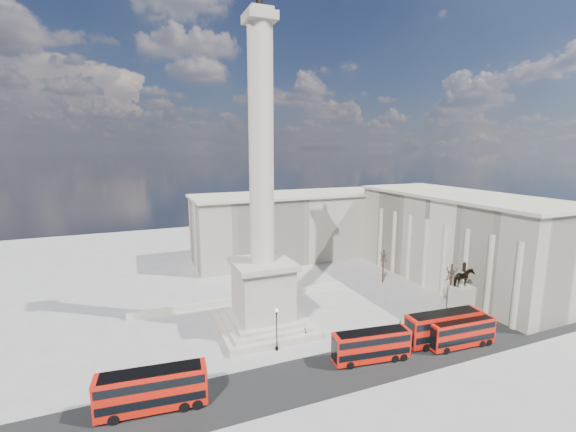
% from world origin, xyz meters
% --- Properties ---
extents(ground, '(180.00, 180.00, 0.00)m').
position_xyz_m(ground, '(0.00, 0.00, 0.00)').
color(ground, '#9C9A94').
rests_on(ground, ground).
extents(asphalt_road, '(120.00, 9.00, 0.01)m').
position_xyz_m(asphalt_road, '(5.00, -10.00, 0.00)').
color(asphalt_road, black).
rests_on(asphalt_road, ground).
extents(nelsons_column, '(14.00, 14.00, 49.85)m').
position_xyz_m(nelsons_column, '(0.00, 5.00, 12.92)').
color(nelsons_column, '#B4A796').
rests_on(nelsons_column, ground).
extents(balustrade_wall, '(40.00, 0.60, 1.10)m').
position_xyz_m(balustrade_wall, '(0.00, 16.00, 0.55)').
color(balustrade_wall, '#B9B499').
rests_on(balustrade_wall, ground).
extents(building_east, '(19.00, 46.00, 18.60)m').
position_xyz_m(building_east, '(45.00, 10.00, 9.32)').
color(building_east, beige).
rests_on(building_east, ground).
extents(building_northeast, '(51.00, 17.00, 16.60)m').
position_xyz_m(building_northeast, '(20.00, 40.00, 8.32)').
color(building_northeast, beige).
rests_on(building_northeast, ground).
extents(red_bus_a, '(11.60, 3.70, 4.62)m').
position_xyz_m(red_bus_a, '(-17.06, -8.99, 2.43)').
color(red_bus_a, red).
rests_on(red_bus_a, ground).
extents(red_bus_b, '(10.65, 3.73, 4.23)m').
position_xyz_m(red_bus_b, '(10.17, -9.58, 2.22)').
color(red_bus_b, red).
rests_on(red_bus_b, ground).
extents(red_bus_c, '(11.74, 3.54, 4.69)m').
position_xyz_m(red_bus_c, '(22.50, -9.50, 2.46)').
color(red_bus_c, red).
rests_on(red_bus_c, ground).
extents(red_bus_d, '(10.22, 2.99, 4.09)m').
position_xyz_m(red_bus_d, '(24.09, -11.20, 2.15)').
color(red_bus_d, red).
rests_on(red_bus_d, ground).
extents(victorian_lamp, '(0.53, 0.53, 6.15)m').
position_xyz_m(victorian_lamp, '(-0.46, -2.28, 3.62)').
color(victorian_lamp, black).
rests_on(victorian_lamp, ground).
extents(equestrian_statue, '(4.50, 3.37, 9.23)m').
position_xyz_m(equestrian_statue, '(32.51, -3.08, 3.26)').
color(equestrian_statue, '#B9B499').
rests_on(equestrian_statue, ground).
extents(bare_tree_near, '(2.02, 2.02, 8.86)m').
position_xyz_m(bare_tree_near, '(31.68, -1.27, 6.98)').
color(bare_tree_near, '#332319').
rests_on(bare_tree_near, ground).
extents(bare_tree_mid, '(1.76, 1.76, 6.68)m').
position_xyz_m(bare_tree_mid, '(37.31, 5.15, 5.26)').
color(bare_tree_mid, '#332319').
rests_on(bare_tree_mid, ground).
extents(bare_tree_far, '(1.80, 1.80, 7.35)m').
position_xyz_m(bare_tree_far, '(29.82, 15.17, 5.79)').
color(bare_tree_far, '#332319').
rests_on(bare_tree_far, ground).
extents(pedestrian_walking, '(0.71, 0.55, 1.74)m').
position_xyz_m(pedestrian_walking, '(19.09, -4.20, 0.87)').
color(pedestrian_walking, '#292A24').
rests_on(pedestrian_walking, ground).
extents(pedestrian_standing, '(0.83, 0.66, 1.66)m').
position_xyz_m(pedestrian_standing, '(29.94, -6.50, 0.83)').
color(pedestrian_standing, '#292A24').
rests_on(pedestrian_standing, ground).
extents(pedestrian_crossing, '(0.63, 1.06, 1.69)m').
position_xyz_m(pedestrian_crossing, '(4.54, -0.89, 0.85)').
color(pedestrian_crossing, '#292A24').
rests_on(pedestrian_crossing, ground).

